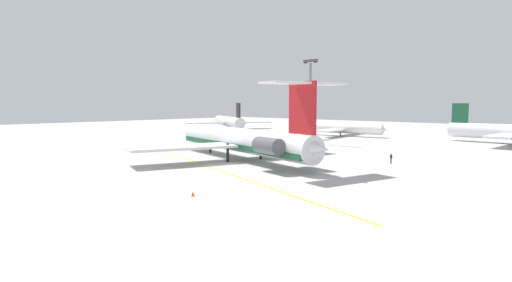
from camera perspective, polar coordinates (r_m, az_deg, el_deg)
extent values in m
plane|color=#ADADA8|center=(69.59, -4.06, -3.21)|extent=(339.56, 339.56, 0.00)
cylinder|color=silver|center=(74.97, -2.09, 0.14)|extent=(39.77, 13.82, 4.26)
cone|color=silver|center=(92.66, -8.40, 1.05)|extent=(5.30, 5.04, 4.09)
cone|color=silver|center=(58.72, 7.89, -0.93)|extent=(6.90, 5.02, 3.62)
cube|color=#195133|center=(75.06, -2.09, -0.59)|extent=(38.93, 13.69, 0.94)
cube|color=silver|center=(70.92, -10.13, -0.83)|extent=(12.34, 18.95, 0.43)
cube|color=silver|center=(81.88, 4.23, 0.03)|extent=(9.07, 18.50, 0.43)
cylinder|color=#515156|center=(61.56, 1.69, -0.66)|extent=(5.76, 3.69, 2.47)
cube|color=silver|center=(61.98, 2.26, -0.63)|extent=(3.43, 2.09, 0.51)
cylinder|color=#515156|center=(65.66, 6.63, -0.33)|extent=(5.76, 3.69, 2.47)
cube|color=silver|center=(65.19, 6.13, -0.37)|extent=(3.43, 2.09, 0.51)
cube|color=#B2191E|center=(60.44, 6.31, 4.50)|extent=(5.70, 1.81, 7.54)
cube|color=silver|center=(58.06, 3.98, 7.92)|extent=(5.38, 7.00, 0.30)
cube|color=silver|center=(62.38, 9.06, 7.68)|extent=(5.38, 7.00, 0.30)
cylinder|color=black|center=(85.83, -6.25, -0.55)|extent=(0.47, 0.47, 3.23)
cylinder|color=black|center=(72.34, -3.87, -1.60)|extent=(0.47, 0.47, 3.23)
cylinder|color=black|center=(75.84, 0.64, -1.27)|extent=(0.47, 0.47, 3.23)
cylinder|color=silver|center=(163.97, -3.76, 2.67)|extent=(30.32, 18.66, 3.87)
cone|color=silver|center=(179.63, -5.09, 2.88)|extent=(4.52, 4.73, 3.67)
cube|color=silver|center=(161.85, -6.95, 2.47)|extent=(11.92, 15.66, 0.46)
cube|color=silver|center=(166.62, -0.66, 2.58)|extent=(11.92, 15.66, 0.46)
cube|color=black|center=(150.63, -2.43, 4.19)|extent=(3.90, 2.33, 5.27)
cylinder|color=black|center=(164.05, -3.76, 2.08)|extent=(0.46, 0.46, 2.60)
cylinder|color=white|center=(132.36, 11.42, 1.74)|extent=(26.62, 6.78, 3.16)
cone|color=white|center=(127.60, 16.86, 1.50)|extent=(2.98, 3.33, 3.00)
cube|color=white|center=(139.37, 12.69, 1.76)|extent=(6.22, 12.59, 0.38)
cube|color=white|center=(125.47, 10.01, 1.44)|extent=(6.22, 12.59, 0.38)
cube|color=#B2191E|center=(137.11, 7.16, 3.48)|extent=(3.46, 0.79, 4.31)
cylinder|color=black|center=(132.45, 11.41, 1.15)|extent=(0.38, 0.38, 2.13)
cube|color=silver|center=(112.53, 30.88, 0.60)|extent=(6.22, 14.89, 0.46)
cube|color=#195133|center=(125.19, 26.04, 3.45)|extent=(4.20, 0.57, 5.24)
cylinder|color=black|center=(101.40, 2.94, -0.32)|extent=(0.11, 0.11, 0.86)
cylinder|color=black|center=(101.43, 2.86, -0.32)|extent=(0.11, 0.11, 0.86)
cylinder|color=orange|center=(101.35, 2.90, 0.11)|extent=(0.29, 0.29, 0.68)
sphere|color=brown|center=(101.31, 2.91, 0.38)|extent=(0.27, 0.27, 0.27)
cylinder|color=orange|center=(101.31, 3.01, 0.13)|extent=(0.08, 0.08, 0.58)
cylinder|color=orange|center=(101.37, 2.80, 0.13)|extent=(0.08, 0.08, 0.58)
cylinder|color=black|center=(73.85, 17.96, -2.64)|extent=(0.10, 0.10, 0.82)
cylinder|color=black|center=(73.93, 17.86, -2.63)|extent=(0.10, 0.10, 0.82)
cylinder|color=#191E4C|center=(73.80, 17.92, -2.07)|extent=(0.28, 0.28, 0.65)
sphere|color=#8C6647|center=(73.74, 17.93, -1.72)|extent=(0.26, 0.26, 0.26)
cylinder|color=#191E4C|center=(73.70, 18.04, -2.06)|extent=(0.08, 0.08, 0.55)
cylinder|color=#191E4C|center=(73.89, 17.80, -2.03)|extent=(0.08, 0.08, 0.55)
cone|color=#EA590F|center=(102.34, -1.38, -0.35)|extent=(0.40, 0.40, 0.55)
cone|color=#EA590F|center=(104.44, -1.76, -0.24)|extent=(0.40, 0.40, 0.55)
cone|color=#EA590F|center=(46.55, -8.59, -7.10)|extent=(0.40, 0.40, 0.55)
cube|color=gold|center=(69.47, -7.30, -3.25)|extent=(75.58, 24.36, 0.01)
cylinder|color=slate|center=(105.06, 7.37, 5.07)|extent=(0.70, 0.70, 20.04)
cube|color=#424244|center=(105.58, 7.44, 10.79)|extent=(4.00, 0.60, 0.60)
cube|color=#2D2D30|center=(106.43, 6.77, 10.56)|extent=(0.70, 0.50, 0.44)
cube|color=#2D2D30|center=(104.68, 8.12, 10.64)|extent=(0.70, 0.50, 0.44)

